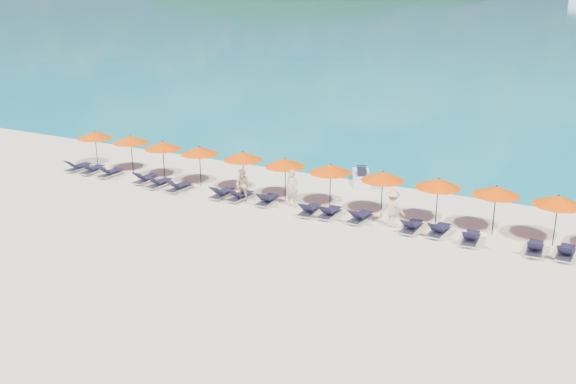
% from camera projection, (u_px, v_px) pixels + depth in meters
% --- Properties ---
extents(ground, '(1400.00, 1400.00, 0.00)m').
position_uv_depth(ground, '(256.00, 236.00, 28.05)').
color(ground, beige).
extents(headland_main, '(374.00, 242.00, 126.50)m').
position_uv_depth(headland_main, '(279.00, 39.00, 627.85)').
color(headland_main, black).
rests_on(headland_main, ground).
extents(headland_small, '(162.00, 126.00, 85.50)m').
position_uv_depth(headland_small, '(435.00, 40.00, 575.89)').
color(headland_small, black).
rests_on(headland_small, ground).
extents(jetski, '(1.81, 2.54, 0.85)m').
position_uv_depth(jetski, '(361.00, 177.00, 35.57)').
color(jetski, white).
rests_on(jetski, ground).
extents(beachgoer_a, '(0.71, 0.48, 1.91)m').
position_uv_depth(beachgoer_a, '(292.00, 189.00, 31.51)').
color(beachgoer_a, tan).
rests_on(beachgoer_a, ground).
extents(beachgoer_b, '(0.82, 0.48, 1.69)m').
position_uv_depth(beachgoer_b, '(243.00, 185.00, 32.43)').
color(beachgoer_b, tan).
rests_on(beachgoer_b, ground).
extents(beachgoer_c, '(1.16, 0.56, 1.78)m').
position_uv_depth(beachgoer_c, '(393.00, 208.00, 28.89)').
color(beachgoer_c, tan).
rests_on(beachgoer_c, ground).
extents(umbrella_0, '(2.10, 2.10, 2.28)m').
position_uv_depth(umbrella_0, '(95.00, 135.00, 38.11)').
color(umbrella_0, black).
rests_on(umbrella_0, ground).
extents(umbrella_1, '(2.10, 2.10, 2.28)m').
position_uv_depth(umbrella_1, '(131.00, 139.00, 37.01)').
color(umbrella_1, black).
rests_on(umbrella_1, ground).
extents(umbrella_2, '(2.10, 2.10, 2.28)m').
position_uv_depth(umbrella_2, '(163.00, 145.00, 35.61)').
color(umbrella_2, black).
rests_on(umbrella_2, ground).
extents(umbrella_3, '(2.10, 2.10, 2.28)m').
position_uv_depth(umbrella_3, '(199.00, 150.00, 34.51)').
color(umbrella_3, black).
rests_on(umbrella_3, ground).
extents(umbrella_4, '(2.10, 2.10, 2.28)m').
position_uv_depth(umbrella_4, '(243.00, 156.00, 33.38)').
color(umbrella_4, black).
rests_on(umbrella_4, ground).
extents(umbrella_5, '(2.10, 2.10, 2.28)m').
position_uv_depth(umbrella_5, '(285.00, 163.00, 32.11)').
color(umbrella_5, black).
rests_on(umbrella_5, ground).
extents(umbrella_6, '(2.10, 2.10, 2.28)m').
position_uv_depth(umbrella_6, '(331.00, 169.00, 31.05)').
color(umbrella_6, black).
rests_on(umbrella_6, ground).
extents(umbrella_7, '(2.10, 2.10, 2.28)m').
position_uv_depth(umbrella_7, '(383.00, 176.00, 29.83)').
color(umbrella_7, black).
rests_on(umbrella_7, ground).
extents(umbrella_8, '(2.10, 2.10, 2.28)m').
position_uv_depth(umbrella_8, '(438.00, 183.00, 28.74)').
color(umbrella_8, black).
rests_on(umbrella_8, ground).
extents(umbrella_9, '(2.10, 2.10, 2.28)m').
position_uv_depth(umbrella_9, '(496.00, 191.00, 27.69)').
color(umbrella_9, black).
rests_on(umbrella_9, ground).
extents(umbrella_10, '(2.10, 2.10, 2.28)m').
position_uv_depth(umbrella_10, '(558.00, 200.00, 26.42)').
color(umbrella_10, black).
rests_on(umbrella_10, ground).
extents(lounger_0, '(0.71, 1.73, 0.66)m').
position_uv_depth(lounger_0, '(78.00, 167.00, 38.03)').
color(lounger_0, silver).
rests_on(lounger_0, ground).
extents(lounger_1, '(0.74, 1.74, 0.66)m').
position_uv_depth(lounger_1, '(92.00, 169.00, 37.49)').
color(lounger_1, silver).
rests_on(lounger_1, ground).
extents(lounger_2, '(0.63, 1.70, 0.66)m').
position_uv_depth(lounger_2, '(110.00, 172.00, 36.86)').
color(lounger_2, silver).
rests_on(lounger_2, ground).
extents(lounger_3, '(0.70, 1.73, 0.66)m').
position_uv_depth(lounger_3, '(145.00, 178.00, 35.70)').
color(lounger_3, silver).
rests_on(lounger_3, ground).
extents(lounger_4, '(0.67, 1.72, 0.66)m').
position_uv_depth(lounger_4, '(159.00, 183.00, 34.92)').
color(lounger_4, silver).
rests_on(lounger_4, ground).
extents(lounger_5, '(0.76, 1.75, 0.66)m').
position_uv_depth(lounger_5, '(179.00, 187.00, 34.23)').
color(lounger_5, silver).
rests_on(lounger_5, ground).
extents(lounger_6, '(0.62, 1.70, 0.66)m').
position_uv_depth(lounger_6, '(222.00, 193.00, 33.18)').
color(lounger_6, silver).
rests_on(lounger_6, ground).
extents(lounger_7, '(0.79, 1.75, 0.66)m').
position_uv_depth(lounger_7, '(240.00, 196.00, 32.75)').
color(lounger_7, silver).
rests_on(lounger_7, ground).
extents(lounger_8, '(0.75, 1.74, 0.66)m').
position_uv_depth(lounger_8, '(267.00, 200.00, 32.16)').
color(lounger_8, silver).
rests_on(lounger_8, ground).
extents(lounger_9, '(0.71, 1.73, 0.66)m').
position_uv_depth(lounger_9, '(309.00, 210.00, 30.70)').
color(lounger_9, silver).
rests_on(lounger_9, ground).
extents(lounger_10, '(0.65, 1.71, 0.66)m').
position_uv_depth(lounger_10, '(329.00, 212.00, 30.36)').
color(lounger_10, silver).
rests_on(lounger_10, ground).
extents(lounger_11, '(0.79, 1.75, 0.66)m').
position_uv_depth(lounger_11, '(360.00, 217.00, 29.76)').
color(lounger_11, silver).
rests_on(lounger_11, ground).
extents(lounger_12, '(0.68, 1.72, 0.66)m').
position_uv_depth(lounger_12, '(411.00, 226.00, 28.56)').
color(lounger_12, silver).
rests_on(lounger_12, ground).
extents(lounger_13, '(0.73, 1.74, 0.66)m').
position_uv_depth(lounger_13, '(439.00, 230.00, 28.15)').
color(lounger_13, silver).
rests_on(lounger_13, ground).
extents(lounger_14, '(0.73, 1.74, 0.66)m').
position_uv_depth(lounger_14, '(471.00, 238.00, 27.27)').
color(lounger_14, silver).
rests_on(lounger_14, ground).
extents(lounger_15, '(0.71, 1.73, 0.66)m').
position_uv_depth(lounger_15, '(535.00, 248.00, 26.21)').
color(lounger_15, silver).
rests_on(lounger_15, ground).
extents(lounger_16, '(0.68, 1.72, 0.66)m').
position_uv_depth(lounger_16, '(566.00, 252.00, 25.80)').
color(lounger_16, silver).
rests_on(lounger_16, ground).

